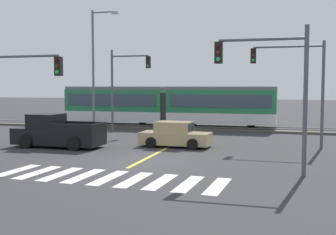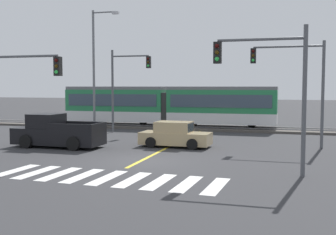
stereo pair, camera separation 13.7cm
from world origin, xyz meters
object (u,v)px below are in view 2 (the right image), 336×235
at_px(pickup_truck, 57,133).
at_px(street_lamp_west, 96,63).
at_px(traffic_light_near_left, 18,86).
at_px(traffic_light_far_left, 125,79).
at_px(sedan_crossing, 175,135).
at_px(traffic_light_near_right, 272,78).
at_px(traffic_light_mid_right, 298,76).
at_px(light_rail_tram, 168,105).

xyz_separation_m(pickup_truck, street_lamp_west, (-2.34, 10.26, 4.75)).
bearing_deg(traffic_light_near_left, traffic_light_far_left, 88.58).
height_order(sedan_crossing, street_lamp_west, street_lamp_west).
xyz_separation_m(sedan_crossing, traffic_light_near_left, (-6.15, -6.50, 2.96)).
bearing_deg(traffic_light_far_left, traffic_light_near_right, -48.07).
bearing_deg(traffic_light_mid_right, traffic_light_near_right, -97.60).
distance_m(sedan_crossing, traffic_light_near_left, 9.43).
relative_size(traffic_light_near_right, street_lamp_west, 0.61).
distance_m(traffic_light_far_left, traffic_light_mid_right, 13.64).
height_order(traffic_light_near_right, traffic_light_mid_right, traffic_light_mid_right).
xyz_separation_m(sedan_crossing, pickup_truck, (-6.79, -2.06, 0.14)).
height_order(sedan_crossing, traffic_light_near_right, traffic_light_near_right).
bearing_deg(traffic_light_near_right, traffic_light_near_left, 179.55).
relative_size(traffic_light_near_right, traffic_light_mid_right, 0.97).
bearing_deg(light_rail_tram, sedan_crossing, -71.56).
relative_size(traffic_light_near_left, traffic_light_mid_right, 0.88).
xyz_separation_m(traffic_light_near_left, traffic_light_near_right, (12.02, -0.09, 0.31)).
distance_m(light_rail_tram, pickup_truck, 13.42).
bearing_deg(traffic_light_mid_right, street_lamp_west, 158.15).
relative_size(traffic_light_mid_right, street_lamp_west, 0.63).
relative_size(pickup_truck, traffic_light_near_left, 0.99).
xyz_separation_m(sedan_crossing, street_lamp_west, (-9.13, 8.20, 4.89)).
bearing_deg(traffic_light_far_left, pickup_truck, -96.46).
height_order(pickup_truck, traffic_light_mid_right, traffic_light_mid_right).
bearing_deg(street_lamp_west, sedan_crossing, -41.94).
bearing_deg(street_lamp_west, pickup_truck, -77.18).
distance_m(traffic_light_far_left, traffic_light_near_right, 17.50).
bearing_deg(traffic_light_mid_right, pickup_truck, -164.58).
bearing_deg(traffic_light_mid_right, traffic_light_far_left, 159.93).
distance_m(light_rail_tram, traffic_light_near_left, 17.69).
relative_size(pickup_truck, traffic_light_near_right, 0.90).
relative_size(sedan_crossing, street_lamp_west, 0.43).
xyz_separation_m(light_rail_tram, traffic_light_far_left, (-2.19, -4.51, 2.14)).
relative_size(traffic_light_far_left, traffic_light_mid_right, 1.03).
height_order(light_rail_tram, street_lamp_west, street_lamp_west).
relative_size(pickup_truck, street_lamp_west, 0.55).
height_order(traffic_light_far_left, traffic_light_near_right, traffic_light_far_left).
xyz_separation_m(light_rail_tram, pickup_truck, (-3.15, -12.99, -1.21)).
bearing_deg(light_rail_tram, traffic_light_mid_right, -40.86).
bearing_deg(street_lamp_west, light_rail_tram, 26.44).
distance_m(traffic_light_near_left, traffic_light_near_right, 12.02).
bearing_deg(pickup_truck, traffic_light_near_left, -81.83).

